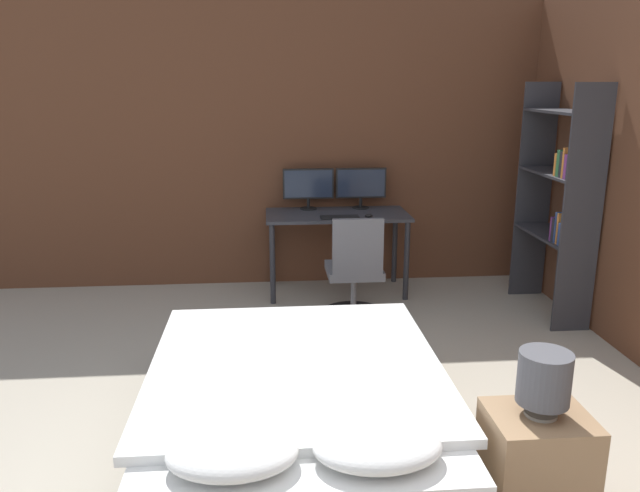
{
  "coord_description": "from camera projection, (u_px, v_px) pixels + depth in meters",
  "views": [
    {
      "loc": [
        -0.55,
        -1.84,
        1.96
      ],
      "look_at": [
        -0.16,
        2.7,
        0.75
      ],
      "focal_mm": 35.0,
      "sensor_mm": 36.0,
      "label": 1
    }
  ],
  "objects": [
    {
      "name": "bookshelf",
      "position": [
        563.0,
        192.0,
        5.12
      ],
      "size": [
        0.32,
        0.93,
        1.95
      ],
      "color": "#333338",
      "rests_on": "ground_plane"
    },
    {
      "name": "desk",
      "position": [
        337.0,
        224.0,
        5.82
      ],
      "size": [
        1.32,
        0.64,
        0.77
      ],
      "color": "#38383D",
      "rests_on": "ground_plane"
    },
    {
      "name": "nightstand",
      "position": [
        535.0,
        466.0,
        2.85
      ],
      "size": [
        0.45,
        0.38,
        0.52
      ],
      "color": "#997551",
      "rests_on": "ground_plane"
    },
    {
      "name": "monitor_left",
      "position": [
        308.0,
        186.0,
        5.92
      ],
      "size": [
        0.48,
        0.16,
        0.39
      ],
      "color": "black",
      "rests_on": "desk"
    },
    {
      "name": "bed",
      "position": [
        297.0,
        410.0,
        3.38
      ],
      "size": [
        1.59,
        2.04,
        0.54
      ],
      "color": "#2D2D33",
      "rests_on": "ground_plane"
    },
    {
      "name": "keyboard",
      "position": [
        340.0,
        217.0,
        5.58
      ],
      "size": [
        0.34,
        0.13,
        0.02
      ],
      "color": "black",
      "rests_on": "desk"
    },
    {
      "name": "office_chair",
      "position": [
        355.0,
        278.0,
        5.24
      ],
      "size": [
        0.52,
        0.52,
        0.9
      ],
      "color": "black",
      "rests_on": "ground_plane"
    },
    {
      "name": "monitor_right",
      "position": [
        361.0,
        185.0,
        5.96
      ],
      "size": [
        0.48,
        0.16,
        0.39
      ],
      "color": "black",
      "rests_on": "desk"
    },
    {
      "name": "computer_mouse",
      "position": [
        369.0,
        216.0,
        5.6
      ],
      "size": [
        0.07,
        0.05,
        0.04
      ],
      "color": "black",
      "rests_on": "desk"
    },
    {
      "name": "bedside_lamp",
      "position": [
        544.0,
        379.0,
        2.73
      ],
      "size": [
        0.23,
        0.23,
        0.3
      ],
      "color": "gray",
      "rests_on": "nightstand"
    },
    {
      "name": "wall_back",
      "position": [
        324.0,
        146.0,
        6.01
      ],
      "size": [
        12.0,
        0.06,
        2.7
      ],
      "color": "brown",
      "rests_on": "ground_plane"
    }
  ]
}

